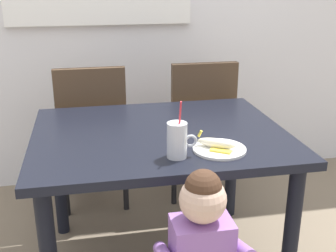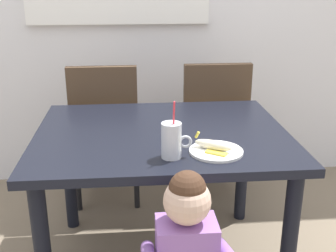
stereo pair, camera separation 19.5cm
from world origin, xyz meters
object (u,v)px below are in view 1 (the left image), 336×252
Objects in this scene: dining_chair_right at (199,121)px; milk_cup at (177,142)px; dining_table at (160,152)px; dining_chair_left at (92,129)px; snack_plate at (219,149)px; peeled_banana at (217,144)px; toddler_standing at (201,248)px.

milk_cup is (-0.37, -1.02, 0.28)m from dining_chair_right.
dining_table is 1.26× the size of dining_chair_left.
peeled_banana reaches higher than snack_plate.
dining_chair_right is at bearing 79.12° from peeled_banana.
dining_chair_right is (0.39, 0.71, -0.11)m from dining_table.
milk_cup is at bearing -86.71° from dining_table.
dining_chair_left is at bearing 108.29° from milk_cup.
dining_chair_left is 1.10m from milk_cup.
dining_chair_right is at bearing 79.78° from snack_plate.
toddler_standing is (0.04, -0.63, -0.12)m from dining_table.
dining_chair_left reaches higher than dining_table.
toddler_standing is 5.03× the size of peeled_banana.
peeled_banana is at bearing 79.12° from dining_chair_right.
toddler_standing is (0.36, -1.32, -0.02)m from dining_chair_left.
dining_table is 0.37m from peeled_banana.
peeled_banana is at bearing 11.24° from milk_cup.
dining_table is at bearing 61.16° from dining_chair_right.
milk_cup is at bearing -170.37° from snack_plate.
dining_chair_left reaches higher than snack_plate.
toddler_standing is at bearing -86.13° from dining_table.
snack_plate is at bearing 79.78° from dining_chair_right.
toddler_standing is (-0.35, -1.34, -0.02)m from dining_chair_right.
dining_chair_right is at bearing -178.82° from dining_chair_left.
snack_plate is at bearing 118.35° from dining_chair_left.
dining_table is 1.26× the size of dining_chair_right.
dining_chair_left is 5.76× the size of peeled_banana.
dining_chair_left reaches higher than peeled_banana.
milk_cup reaches higher than dining_chair_right.
dining_chair_right is 1.03m from snack_plate.
dining_table is 0.36m from milk_cup.
milk_cup is 0.19m from peeled_banana.
toddler_standing is 0.46m from peeled_banana.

